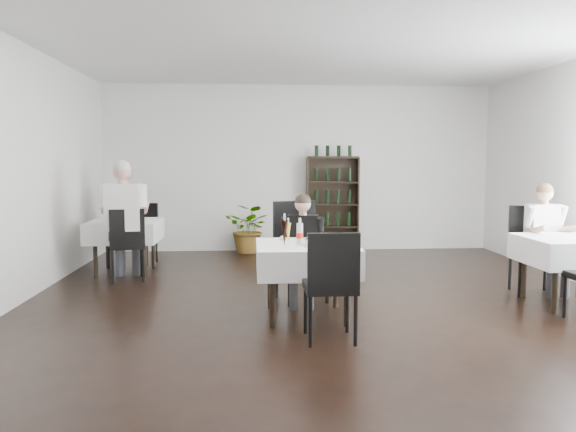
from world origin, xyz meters
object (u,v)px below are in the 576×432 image
object	(u,v)px
wine_shelf	(333,205)
potted_tree	(250,229)
main_table	(306,258)
diner_main	(302,241)

from	to	relation	value
wine_shelf	potted_tree	size ratio (longest dim) A/B	1.99
main_table	potted_tree	world-z (taller)	potted_tree
wine_shelf	main_table	size ratio (longest dim) A/B	1.70
wine_shelf	diner_main	bearing A→B (deg)	-103.27
main_table	potted_tree	xyz separation A→B (m)	(-0.60, 4.20, -0.18)
main_table	diner_main	bearing A→B (deg)	89.21
wine_shelf	main_table	distance (m)	4.41
wine_shelf	potted_tree	world-z (taller)	wine_shelf
potted_tree	wine_shelf	bearing A→B (deg)	4.36
diner_main	potted_tree	bearing A→B (deg)	99.41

